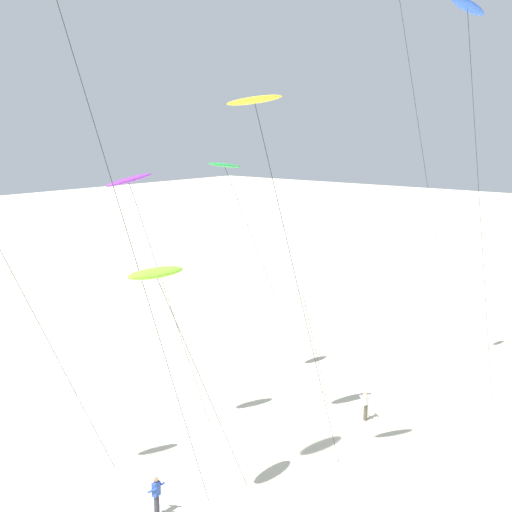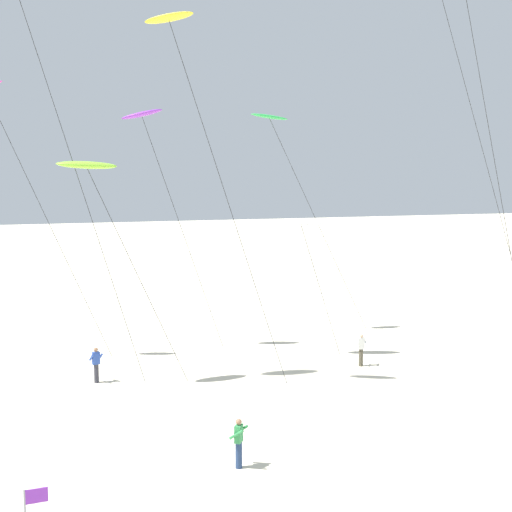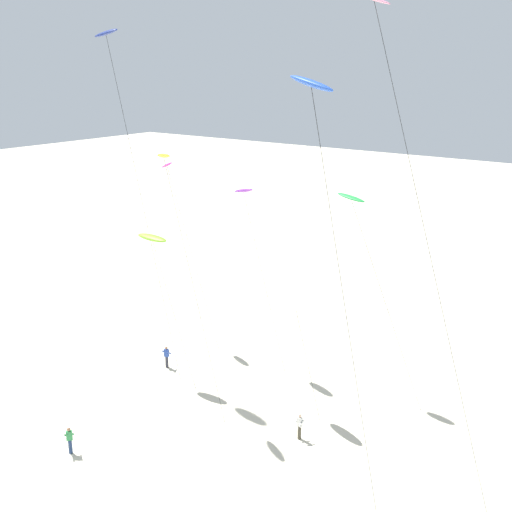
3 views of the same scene
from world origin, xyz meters
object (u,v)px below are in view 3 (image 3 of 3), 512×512
(kite_magenta, at_px, (168,169))
(kite_flyer_furthest, at_px, (300,426))
(kite_blue, at_px, (312,88))
(kite_pink, at_px, (380,24))
(kite_white, at_px, (296,306))
(kite_navy, at_px, (107,37))
(kite_green, at_px, (352,201))
(kite_purple, at_px, (244,192))
(kite_yellow, at_px, (165,160))
(kite_flyer_middle, at_px, (70,440))
(kite_lime, at_px, (152,238))
(kite_flyer_nearest, at_px, (167,356))

(kite_magenta, bearing_deg, kite_flyer_furthest, -23.07)
(kite_magenta, relative_size, kite_blue, 0.68)
(kite_pink, distance_m, kite_white, 17.10)
(kite_navy, xyz_separation_m, kite_green, (15.90, 6.06, -10.31))
(kite_purple, distance_m, kite_white, 10.16)
(kite_purple, height_order, kite_yellow, kite_yellow)
(kite_flyer_middle, bearing_deg, kite_green, 64.48)
(kite_navy, bearing_deg, kite_white, 1.58)
(kite_navy, bearing_deg, kite_magenta, 86.28)
(kite_purple, distance_m, kite_flyer_middle, 19.99)
(kite_magenta, xyz_separation_m, kite_flyer_middle, (7.27, -16.34, -12.77))
(kite_purple, distance_m, kite_navy, 14.02)
(kite_pink, xyz_separation_m, kite_navy, (-20.73, 1.20, -0.07))
(kite_pink, height_order, kite_navy, kite_pink)
(kite_lime, height_order, kite_blue, kite_blue)
(kite_pink, distance_m, kite_flyer_furthest, 22.69)
(kite_lime, distance_m, kite_magenta, 7.99)
(kite_magenta, bearing_deg, kite_yellow, -46.66)
(kite_lime, height_order, kite_magenta, kite_magenta)
(kite_pink, distance_m, kite_lime, 21.14)
(kite_pink, xyz_separation_m, kite_green, (-4.83, 7.26, -10.38))
(kite_navy, height_order, kite_flyer_nearest, kite_navy)
(kite_purple, bearing_deg, kite_magenta, 178.05)
(kite_magenta, xyz_separation_m, kite_green, (15.57, 1.04, -0.72))
(kite_magenta, bearing_deg, kite_green, 3.80)
(kite_yellow, xyz_separation_m, kite_flyer_middle, (-0.08, -8.55, -15.02))
(kite_purple, xyz_separation_m, kite_white, (7.32, -4.35, -5.56))
(kite_navy, bearing_deg, kite_flyer_middle, -56.10)
(kite_purple, height_order, kite_lime, kite_purple)
(kite_purple, xyz_separation_m, kite_blue, (11.79, -10.37, 7.74))
(kite_lime, relative_size, kite_white, 1.38)
(kite_white, relative_size, kite_flyer_nearest, 4.48)
(kite_navy, distance_m, kite_white, 22.17)
(kite_blue, height_order, kite_green, kite_blue)
(kite_purple, bearing_deg, kite_yellow, -92.13)
(kite_flyer_middle, bearing_deg, kite_white, 56.80)
(kite_magenta, xyz_separation_m, kite_yellow, (7.36, -7.79, 2.25))
(kite_purple, xyz_separation_m, kite_navy, (-7.96, -4.77, 10.50))
(kite_purple, height_order, kite_white, kite_purple)
(kite_flyer_nearest, distance_m, kite_flyer_middle, 11.51)
(kite_pink, relative_size, kite_flyer_furthest, 14.88)
(kite_navy, bearing_deg, kite_blue, -15.82)
(kite_blue, height_order, kite_white, kite_blue)
(kite_purple, relative_size, kite_magenta, 0.92)
(kite_white, xyz_separation_m, kite_flyer_middle, (-7.68, -11.74, -6.30))
(kite_flyer_nearest, height_order, kite_flyer_middle, same)
(kite_pink, xyz_separation_m, kite_yellow, (-13.05, -1.57, -7.41))
(kite_lime, height_order, kite_green, kite_green)
(kite_pink, bearing_deg, kite_flyer_middle, -142.39)
(kite_lime, bearing_deg, kite_navy, 168.70)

